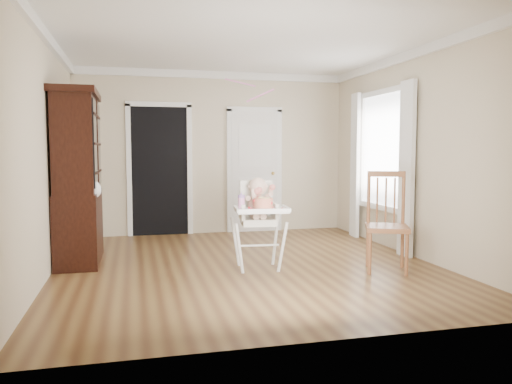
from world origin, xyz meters
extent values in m
plane|color=#51331B|center=(0.00, 0.00, 0.00)|extent=(5.00, 5.00, 0.00)
plane|color=white|center=(0.00, 0.00, 2.70)|extent=(5.00, 5.00, 0.00)
plane|color=#C5B599|center=(0.00, 2.50, 1.35)|extent=(4.50, 0.00, 4.50)
plane|color=#C5B599|center=(-2.25, 0.00, 1.35)|extent=(0.00, 5.00, 5.00)
plane|color=#C5B599|center=(2.25, 0.00, 1.35)|extent=(0.00, 5.00, 5.00)
cube|color=black|center=(-0.90, 2.48, 1.05)|extent=(0.90, 0.03, 2.10)
cube|color=white|center=(-1.39, 2.48, 1.05)|extent=(0.08, 0.05, 2.18)
cube|color=white|center=(-0.41, 2.48, 1.05)|extent=(0.08, 0.05, 2.18)
cube|color=white|center=(-0.90, 2.48, 2.14)|extent=(1.06, 0.05, 0.08)
cube|color=white|center=(0.70, 2.48, 1.02)|extent=(0.80, 0.05, 2.05)
cube|color=white|center=(0.26, 2.48, 1.02)|extent=(0.08, 0.05, 2.13)
cube|color=white|center=(1.14, 2.48, 1.02)|extent=(0.08, 0.05, 2.13)
sphere|color=gold|center=(1.02, 2.44, 1.00)|extent=(0.06, 0.06, 0.06)
cube|color=white|center=(2.23, 0.80, 1.40)|extent=(0.02, 1.20, 1.60)
cube|color=white|center=(2.21, 0.80, 2.24)|extent=(0.06, 1.36, 0.08)
cube|color=white|center=(2.15, 0.02, 1.15)|extent=(0.08, 0.28, 2.30)
cube|color=white|center=(2.15, 1.58, 1.15)|extent=(0.08, 0.28, 2.30)
cylinder|color=white|center=(-0.17, -0.40, 0.28)|extent=(0.13, 0.12, 0.61)
cylinder|color=white|center=(0.32, -0.45, 0.28)|extent=(0.12, 0.13, 0.61)
cylinder|color=white|center=(-0.13, 0.05, 0.28)|extent=(0.12, 0.13, 0.61)
cylinder|color=white|center=(0.36, 0.00, 0.28)|extent=(0.13, 0.12, 0.61)
cylinder|color=white|center=(0.09, -0.25, 0.29)|extent=(0.47, 0.07, 0.02)
cube|color=silver|center=(0.09, -0.20, 0.57)|extent=(0.43, 0.41, 0.08)
cube|color=silver|center=(-0.10, -0.18, 0.69)|extent=(0.08, 0.35, 0.18)
cube|color=silver|center=(0.29, -0.22, 0.69)|extent=(0.08, 0.35, 0.18)
cube|color=silver|center=(0.11, -0.03, 0.81)|extent=(0.39, 0.10, 0.45)
cube|color=white|center=(0.07, -0.45, 0.72)|extent=(0.61, 0.47, 0.03)
cube|color=white|center=(0.05, -0.65, 0.75)|extent=(0.58, 0.09, 0.04)
ellipsoid|color=beige|center=(0.10, -0.17, 0.73)|extent=(0.26, 0.22, 0.31)
sphere|color=beige|center=(0.10, -0.17, 0.98)|extent=(0.23, 0.23, 0.21)
sphere|color=red|center=(0.09, -0.23, 0.79)|extent=(0.16, 0.16, 0.16)
sphere|color=red|center=(0.06, -0.25, 0.93)|extent=(0.08, 0.08, 0.08)
sphere|color=red|center=(0.25, -0.27, 0.97)|extent=(0.07, 0.07, 0.07)
cylinder|color=silver|center=(0.09, -0.45, 0.74)|extent=(0.28, 0.28, 0.01)
cylinder|color=red|center=(0.09, -0.45, 0.80)|extent=(0.21, 0.21, 0.12)
cylinder|color=#F2E08C|center=(0.11, -0.47, 0.86)|extent=(0.10, 0.10, 0.02)
cylinder|color=#EC90C9|center=(-0.13, -0.29, 0.80)|extent=(0.07, 0.07, 0.12)
cylinder|color=#9969B9|center=(-0.13, -0.29, 0.87)|extent=(0.08, 0.08, 0.03)
cone|color=#9969B9|center=(-0.13, -0.29, 0.91)|extent=(0.03, 0.03, 0.04)
cube|color=black|center=(-1.99, 0.67, 0.44)|extent=(0.49, 1.18, 0.89)
cube|color=black|center=(-1.99, 0.67, 1.48)|extent=(0.45, 1.18, 1.18)
cube|color=black|center=(-1.75, 0.38, 1.48)|extent=(0.02, 0.51, 1.03)
cube|color=black|center=(-1.75, 0.97, 1.48)|extent=(0.02, 0.51, 1.03)
cube|color=black|center=(-1.99, 0.67, 2.09)|extent=(0.53, 1.26, 0.08)
ellipsoid|color=white|center=(-1.79, 0.33, 0.93)|extent=(0.20, 0.16, 0.22)
cube|color=brown|center=(1.51, -0.67, 0.50)|extent=(0.62, 0.62, 0.06)
cylinder|color=brown|center=(1.25, -0.77, 0.25)|extent=(0.04, 0.04, 0.50)
cylinder|color=brown|center=(1.62, -0.93, 0.25)|extent=(0.04, 0.04, 0.50)
cylinder|color=brown|center=(1.40, -0.40, 0.25)|extent=(0.04, 0.04, 0.50)
cylinder|color=brown|center=(1.77, -0.56, 0.25)|extent=(0.04, 0.04, 0.50)
cylinder|color=brown|center=(1.41, -0.39, 0.83)|extent=(0.04, 0.04, 0.65)
cylinder|color=brown|center=(1.78, -0.55, 0.83)|extent=(0.04, 0.04, 0.65)
cube|color=brown|center=(1.59, -0.47, 1.12)|extent=(0.41, 0.21, 0.07)
camera|label=1|loc=(-1.32, -5.83, 1.40)|focal=35.00mm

